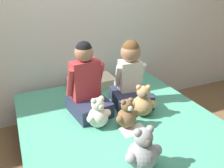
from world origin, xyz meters
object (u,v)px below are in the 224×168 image
object	(u,v)px
sign_card	(134,130)
bed	(122,143)
teddy_bear_held_by_left_child	(98,114)
teddy_bear_at_foot_of_bed	(143,151)
child_on_left	(87,87)
pillow_at_headboard	(92,83)
teddy_bear_held_by_right_child	(143,103)
child_on_right	(130,79)
teddy_bear_between_children	(127,115)

from	to	relation	value
sign_card	bed	bearing A→B (deg)	105.38
teddy_bear_held_by_left_child	teddy_bear_at_foot_of_bed	world-z (taller)	teddy_bear_at_foot_of_bed
child_on_left	pillow_at_headboard	size ratio (longest dim) A/B	1.31
teddy_bear_held_by_left_child	pillow_at_headboard	distance (m)	0.80
teddy_bear_held_by_left_child	teddy_bear_at_foot_of_bed	xyz separation A→B (m)	(0.09, -0.57, 0.02)
teddy_bear_held_by_right_child	teddy_bear_at_foot_of_bed	bearing A→B (deg)	-96.45
child_on_left	teddy_bear_at_foot_of_bed	distance (m)	0.85
child_on_right	teddy_bear_between_children	xyz separation A→B (m)	(-0.22, -0.36, -0.15)
teddy_bear_between_children	sign_card	distance (m)	0.13
sign_card	child_on_left	bearing A→B (deg)	119.52
teddy_bear_between_children	pillow_at_headboard	xyz separation A→B (m)	(-0.01, 0.87, -0.06)
teddy_bear_held_by_right_child	teddy_bear_at_foot_of_bed	distance (m)	0.67
child_on_left	teddy_bear_held_by_left_child	bearing A→B (deg)	-97.06
bed	teddy_bear_held_by_right_child	size ratio (longest dim) A/B	6.53
child_on_left	teddy_bear_held_by_left_child	size ratio (longest dim) A/B	2.43
bed	child_on_right	xyz separation A→B (m)	(0.23, 0.30, 0.48)
bed	teddy_bear_held_by_left_child	bearing A→B (deg)	168.97
sign_card	teddy_bear_held_by_left_child	bearing A→B (deg)	144.24
teddy_bear_held_by_right_child	sign_card	xyz separation A→B (m)	(-0.19, -0.19, -0.12)
teddy_bear_at_foot_of_bed	bed	bearing A→B (deg)	77.82
teddy_bear_held_by_left_child	teddy_bear_held_by_right_child	size ratio (longest dim) A/B	0.91
bed	teddy_bear_at_foot_of_bed	size ratio (longest dim) A/B	6.24
sign_card	pillow_at_headboard	bearing A→B (deg)	92.27
child_on_right	teddy_bear_held_by_right_child	xyz separation A→B (m)	(-0.01, -0.25, -0.13)
teddy_bear_at_foot_of_bed	child_on_left	bearing A→B (deg)	96.73
bed	teddy_bear_held_by_left_child	xyz separation A→B (m)	(-0.21, 0.04, 0.33)
teddy_bear_between_children	pillow_at_headboard	distance (m)	0.87
bed	pillow_at_headboard	xyz separation A→B (m)	(0.00, 0.81, 0.27)
teddy_bear_held_by_right_child	teddy_bear_at_foot_of_bed	world-z (taller)	teddy_bear_at_foot_of_bed
bed	child_on_left	world-z (taller)	child_on_left
teddy_bear_held_by_right_child	teddy_bear_between_children	distance (m)	0.24
bed	sign_card	size ratio (longest dim) A/B	9.37
teddy_bear_at_foot_of_bed	child_on_right	bearing A→B (deg)	67.39
child_on_right	pillow_at_headboard	distance (m)	0.59
bed	teddy_bear_at_foot_of_bed	distance (m)	0.64
teddy_bear_at_foot_of_bed	pillow_at_headboard	xyz separation A→B (m)	(0.11, 1.33, -0.08)
child_on_right	sign_card	world-z (taller)	child_on_right
child_on_left	teddy_bear_between_children	world-z (taller)	child_on_left
teddy_bear_between_children	teddy_bear_at_foot_of_bed	size ratio (longest dim) A/B	0.83
child_on_left	sign_card	bearing A→B (deg)	-68.61
teddy_bear_at_foot_of_bed	teddy_bear_between_children	bearing A→B (deg)	75.19
teddy_bear_held_by_right_child	sign_card	size ratio (longest dim) A/B	1.44
sign_card	teddy_bear_held_by_right_child	bearing A→B (deg)	44.50
teddy_bear_held_by_right_child	child_on_right	bearing A→B (deg)	112.77
teddy_bear_between_children	teddy_bear_at_foot_of_bed	world-z (taller)	teddy_bear_at_foot_of_bed
child_on_right	pillow_at_headboard	world-z (taller)	child_on_right
teddy_bear_held_by_left_child	sign_card	world-z (taller)	teddy_bear_held_by_left_child
teddy_bear_between_children	child_on_right	bearing A→B (deg)	51.02
teddy_bear_between_children	sign_card	bearing A→B (deg)	-77.77
bed	child_on_right	distance (m)	0.61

